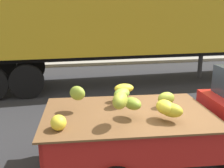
% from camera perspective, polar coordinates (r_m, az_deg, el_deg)
% --- Properties ---
extents(ground, '(220.00, 220.00, 0.00)m').
position_cam_1_polar(ground, '(5.03, 13.38, -16.77)').
color(ground, '#28282B').
extents(curb_strip, '(80.00, 0.80, 0.16)m').
position_cam_1_polar(curb_strip, '(13.85, -3.26, 4.69)').
color(curb_strip, gray).
rests_on(curb_strip, ground).
extents(semi_trailer, '(12.08, 3.00, 3.95)m').
position_cam_1_polar(semi_trailer, '(9.93, 2.65, 14.77)').
color(semi_trailer, gold).
rests_on(semi_trailer, ground).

